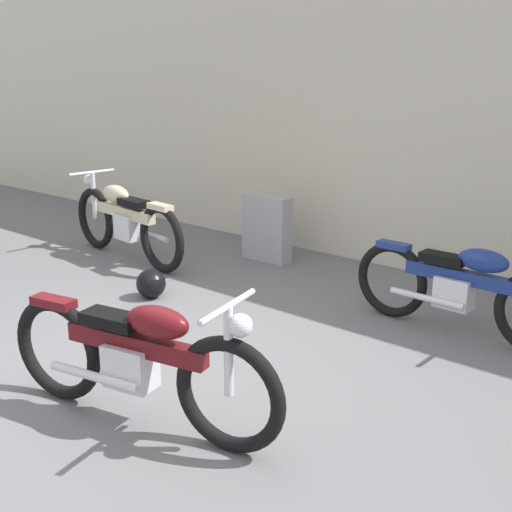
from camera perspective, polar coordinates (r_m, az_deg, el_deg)
The scene contains 7 objects.
ground_plane at distance 4.74m, azimuth -11.01°, elevation -11.07°, with size 40.00×40.00×0.00m, color slate.
building_wall at distance 7.31m, azimuth 13.12°, elevation 12.37°, with size 18.00×0.30×3.43m, color beige.
stone_marker at distance 7.46m, azimuth 0.99°, elevation 2.52°, with size 0.61×0.20×0.78m, color #9E9EA3.
helmet at distance 6.33m, azimuth -9.53°, elevation -2.50°, with size 0.30×0.30×0.30m, color black.
motorcycle_blue at distance 5.54m, azimuth 18.21°, elevation -2.72°, with size 1.99×0.56×0.89m.
motorcycle_maroon at distance 4.02m, azimuth -10.65°, elevation -9.15°, with size 2.04×0.70×0.93m.
motorcycle_cream at distance 7.65m, azimuth -11.81°, elevation 3.20°, with size 2.21×0.62×0.99m.
Camera 1 is at (3.35, -2.59, 2.14)m, focal length 44.01 mm.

